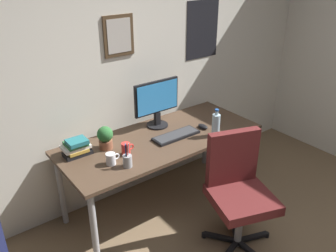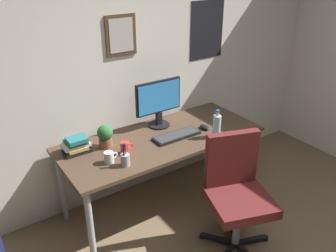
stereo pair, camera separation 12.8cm
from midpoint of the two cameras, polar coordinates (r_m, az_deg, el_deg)
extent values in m
cube|color=silver|center=(3.26, -6.19, 10.52)|extent=(4.40, 0.08, 2.60)
cube|color=#4C3823|center=(3.07, -9.18, 14.15)|extent=(0.28, 0.02, 0.34)
cube|color=beige|center=(3.06, -9.08, 14.12)|extent=(0.22, 0.00, 0.28)
cube|color=black|center=(3.61, 4.52, 15.20)|extent=(0.40, 0.01, 0.56)
cube|color=#4C3828|center=(3.09, -2.30, -2.12)|extent=(1.78, 0.74, 0.03)
cylinder|color=#9EA0A5|center=(2.75, -13.14, -16.20)|extent=(0.05, 0.05, 0.69)
cylinder|color=#9EA0A5|center=(3.56, 11.85, -5.28)|extent=(0.05, 0.05, 0.69)
cylinder|color=#9EA0A5|center=(3.22, -17.93, -9.81)|extent=(0.05, 0.05, 0.69)
cylinder|color=#9EA0A5|center=(3.94, 5.13, -1.59)|extent=(0.05, 0.05, 0.69)
cube|color=#591E1E|center=(2.83, 10.54, -11.52)|extent=(0.58, 0.58, 0.08)
cube|color=#591E1E|center=(2.82, 9.08, -4.94)|extent=(0.42, 0.20, 0.45)
cylinder|color=#9EA0A5|center=(2.98, 10.14, -15.34)|extent=(0.08, 0.08, 0.42)
cube|color=black|center=(3.16, 12.24, -17.09)|extent=(0.28, 0.13, 0.03)
cylinder|color=black|center=(3.23, 14.46, -16.60)|extent=(0.05, 0.05, 0.04)
cube|color=black|center=(3.20, 9.46, -16.06)|extent=(0.20, 0.25, 0.03)
cylinder|color=black|center=(3.31, 9.06, -14.64)|extent=(0.05, 0.05, 0.04)
cube|color=black|center=(3.11, 7.21, -17.35)|extent=(0.19, 0.25, 0.03)
cylinder|color=black|center=(3.14, 4.58, -17.09)|extent=(0.05, 0.05, 0.04)
cube|color=black|center=(3.01, 8.60, -19.34)|extent=(0.28, 0.12, 0.03)
cube|color=black|center=(3.04, 11.85, -19.15)|extent=(0.04, 0.28, 0.03)
cylinder|color=black|center=(3.29, -2.85, 0.17)|extent=(0.20, 0.20, 0.01)
cube|color=black|center=(3.27, -2.87, 1.23)|extent=(0.05, 0.04, 0.12)
cube|color=black|center=(3.19, -3.01, 4.69)|extent=(0.46, 0.02, 0.30)
cube|color=#338CD8|center=(3.17, -2.81, 4.59)|extent=(0.43, 0.00, 0.27)
cube|color=black|center=(3.09, 0.13, -1.57)|extent=(0.43, 0.15, 0.02)
cube|color=#38383A|center=(3.08, 0.13, -1.35)|extent=(0.41, 0.13, 0.00)
ellipsoid|color=black|center=(3.25, 4.53, -0.08)|extent=(0.06, 0.11, 0.04)
cylinder|color=silver|center=(3.09, 6.53, 0.09)|extent=(0.07, 0.07, 0.20)
cylinder|color=silver|center=(3.04, 6.65, 2.13)|extent=(0.03, 0.03, 0.04)
cylinder|color=#2659B2|center=(3.03, 6.67, 2.56)|extent=(0.03, 0.03, 0.01)
cylinder|color=red|center=(2.83, -8.08, -3.70)|extent=(0.07, 0.07, 0.10)
torus|color=red|center=(2.85, -7.26, -3.34)|extent=(0.05, 0.01, 0.05)
cylinder|color=white|center=(2.73, -10.53, -5.25)|extent=(0.07, 0.07, 0.09)
torus|color=white|center=(2.74, -9.62, -4.86)|extent=(0.05, 0.01, 0.05)
cylinder|color=brown|center=(2.95, -11.19, -2.91)|extent=(0.11, 0.11, 0.07)
sphere|color=#2D6B33|center=(2.91, -11.34, -1.31)|extent=(0.13, 0.13, 0.13)
ellipsoid|color=#287A38|center=(2.92, -12.09, -1.30)|extent=(0.07, 0.08, 0.02)
ellipsoid|color=#287A38|center=(2.93, -11.08, -0.57)|extent=(0.07, 0.08, 0.02)
ellipsoid|color=#287A38|center=(2.87, -11.56, -1.48)|extent=(0.08, 0.07, 0.02)
cylinder|color=#9EA0A5|center=(2.68, -7.91, -5.63)|extent=(0.07, 0.07, 0.09)
cylinder|color=#263FBF|center=(2.64, -8.21, -4.24)|extent=(0.01, 0.01, 0.13)
cylinder|color=red|center=(2.64, -8.00, -4.17)|extent=(0.01, 0.01, 0.13)
cylinder|color=black|center=(2.63, -8.11, -4.36)|extent=(0.01, 0.01, 0.13)
cylinder|color=#9EA0A5|center=(2.64, -7.83, -4.03)|extent=(0.01, 0.03, 0.14)
cylinder|color=#9EA0A5|center=(2.63, -8.13, -4.14)|extent=(0.01, 0.02, 0.14)
cube|color=black|center=(2.92, -15.56, -4.25)|extent=(0.22, 0.12, 0.03)
cube|color=gold|center=(2.90, -15.66, -3.81)|extent=(0.16, 0.12, 0.03)
cube|color=silver|center=(2.91, -15.86, -3.22)|extent=(0.21, 0.15, 0.03)
cube|color=#33723F|center=(2.90, -15.86, -2.76)|extent=(0.16, 0.15, 0.02)
cube|color=#26727A|center=(2.86, -15.69, -2.46)|extent=(0.15, 0.13, 0.03)
camera|label=1|loc=(0.06, -91.24, -0.61)|focal=37.89mm
camera|label=2|loc=(0.06, 88.76, 0.61)|focal=37.89mm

